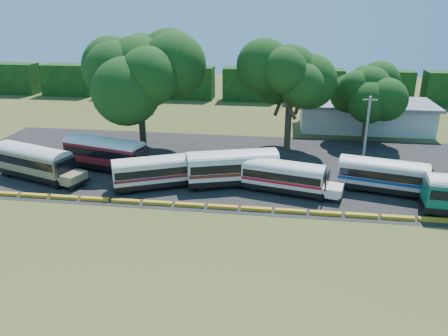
# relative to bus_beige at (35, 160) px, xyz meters

# --- Properties ---
(ground) EXTENTS (160.00, 160.00, 0.00)m
(ground) POSITION_rel_bus_beige_xyz_m (18.69, -5.37, -2.01)
(ground) COLOR #3A4517
(ground) RESTS_ON ground
(asphalt_strip) EXTENTS (64.00, 24.00, 0.02)m
(asphalt_strip) POSITION_rel_bus_beige_xyz_m (19.69, 6.63, -2.00)
(asphalt_strip) COLOR black
(asphalt_strip) RESTS_ON ground
(curb) EXTENTS (53.70, 0.45, 0.30)m
(curb) POSITION_rel_bus_beige_xyz_m (18.69, -4.37, -1.86)
(curb) COLOR gold
(curb) RESTS_ON ground
(terminal_building) EXTENTS (19.00, 9.00, 4.00)m
(terminal_building) POSITION_rel_bus_beige_xyz_m (36.69, 24.63, 0.02)
(terminal_building) COLOR beige
(terminal_building) RESTS_ON ground
(treeline_backdrop) EXTENTS (130.00, 4.00, 6.00)m
(treeline_backdrop) POSITION_rel_bus_beige_xyz_m (18.69, 42.63, 0.99)
(treeline_backdrop) COLOR black
(treeline_backdrop) RESTS_ON ground
(bus_beige) EXTENTS (10.94, 5.91, 3.51)m
(bus_beige) POSITION_rel_bus_beige_xyz_m (0.00, 0.00, 0.00)
(bus_beige) COLOR black
(bus_beige) RESTS_ON ground
(bus_red) EXTENTS (11.35, 5.39, 3.62)m
(bus_red) POSITION_rel_bus_beige_xyz_m (6.34, 3.49, 0.07)
(bus_red) COLOR black
(bus_red) RESTS_ON ground
(bus_cream_west) EXTENTS (9.88, 6.14, 3.21)m
(bus_cream_west) POSITION_rel_bus_beige_xyz_m (13.01, -0.52, -0.20)
(bus_cream_west) COLOR black
(bus_cream_west) RESTS_ON ground
(bus_cream_east) EXTENTS (11.29, 5.85, 3.61)m
(bus_cream_east) POSITION_rel_bus_beige_xyz_m (20.57, 1.19, 0.03)
(bus_cream_east) COLOR black
(bus_cream_east) RESTS_ON ground
(bus_white_red) EXTENTS (9.83, 4.52, 3.14)m
(bus_white_red) POSITION_rel_bus_beige_xyz_m (25.65, 0.04, -0.24)
(bus_white_red) COLOR black
(bus_white_red) RESTS_ON ground
(bus_white_blue) EXTENTS (10.27, 4.69, 3.28)m
(bus_white_blue) POSITION_rel_bus_beige_xyz_m (35.06, 1.42, -0.16)
(bus_white_blue) COLOR black
(bus_white_blue) RESTS_ON ground
(tree_west) EXTENTS (11.26, 11.26, 13.83)m
(tree_west) POSITION_rel_bus_beige_xyz_m (8.15, 10.45, 7.66)
(tree_west) COLOR #372A1B
(tree_west) RESTS_ON ground
(tree_center) EXTENTS (8.46, 8.46, 12.78)m
(tree_center) POSITION_rel_bus_beige_xyz_m (25.76, 13.25, 7.59)
(tree_center) COLOR #372A1B
(tree_center) RESTS_ON ground
(tree_east) EXTENTS (6.97, 6.97, 9.86)m
(tree_east) POSITION_rel_bus_beige_xyz_m (35.84, 18.02, 5.21)
(tree_east) COLOR #372A1B
(tree_east) RESTS_ON ground
(utility_pole) EXTENTS (1.60, 0.30, 7.73)m
(utility_pole) POSITION_rel_bus_beige_xyz_m (34.41, 9.55, 1.96)
(utility_pole) COLOR gray
(utility_pole) RESTS_ON ground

